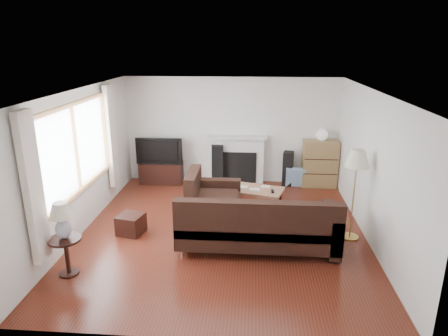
# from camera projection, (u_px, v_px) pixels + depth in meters

# --- Properties ---
(room) EXTENTS (5.10, 5.60, 2.54)m
(room) POSITION_uv_depth(u_px,v_px,m) (223.00, 165.00, 6.81)
(room) COLOR #582013
(room) RESTS_ON ground
(window) EXTENTS (0.12, 2.74, 1.54)m
(window) POSITION_uv_depth(u_px,v_px,m) (77.00, 148.00, 6.70)
(window) COLOR olive
(window) RESTS_ON room
(curtain_near) EXTENTS (0.10, 0.35, 2.10)m
(curtain_near) POSITION_uv_depth(u_px,v_px,m) (33.00, 188.00, 5.30)
(curtain_near) COLOR white
(curtain_near) RESTS_ON room
(curtain_far) EXTENTS (0.10, 0.35, 2.10)m
(curtain_far) POSITION_uv_depth(u_px,v_px,m) (111.00, 136.00, 8.19)
(curtain_far) COLOR white
(curtain_far) RESTS_ON room
(fireplace) EXTENTS (1.40, 0.26, 1.15)m
(fireplace) POSITION_uv_depth(u_px,v_px,m) (238.00, 159.00, 9.51)
(fireplace) COLOR white
(fireplace) RESTS_ON room
(tv_stand) EXTENTS (1.00, 0.45, 0.50)m
(tv_stand) POSITION_uv_depth(u_px,v_px,m) (161.00, 172.00, 9.60)
(tv_stand) COLOR black
(tv_stand) RESTS_ON ground
(television) EXTENTS (1.09, 0.14, 0.63)m
(television) POSITION_uv_depth(u_px,v_px,m) (160.00, 150.00, 9.43)
(television) COLOR black
(television) RESTS_ON tv_stand
(speaker_left) EXTENTS (0.30, 0.35, 0.95)m
(speaker_left) POSITION_uv_depth(u_px,v_px,m) (217.00, 164.00, 9.49)
(speaker_left) COLOR black
(speaker_left) RESTS_ON ground
(speaker_right) EXTENTS (0.28, 0.31, 0.81)m
(speaker_right) POSITION_uv_depth(u_px,v_px,m) (288.00, 168.00, 9.39)
(speaker_right) COLOR black
(speaker_right) RESTS_ON ground
(bookshelf) EXTENTS (0.80, 0.38, 1.10)m
(bookshelf) POSITION_uv_depth(u_px,v_px,m) (320.00, 163.00, 9.28)
(bookshelf) COLOR olive
(bookshelf) RESTS_ON ground
(globe_lamp) EXTENTS (0.27, 0.27, 0.27)m
(globe_lamp) POSITION_uv_depth(u_px,v_px,m) (322.00, 135.00, 9.07)
(globe_lamp) COLOR white
(globe_lamp) RESTS_ON bookshelf
(sectional_sofa) EXTENTS (2.80, 2.05, 0.91)m
(sectional_sofa) POSITION_uv_depth(u_px,v_px,m) (257.00, 222.00, 6.50)
(sectional_sofa) COLOR black
(sectional_sofa) RESTS_ON ground
(coffee_table) EXTENTS (1.25, 0.90, 0.44)m
(coffee_table) POSITION_uv_depth(u_px,v_px,m) (254.00, 199.00, 8.09)
(coffee_table) COLOR #9F6B4C
(coffee_table) RESTS_ON ground
(footstool) EXTENTS (0.50, 0.50, 0.35)m
(footstool) POSITION_uv_depth(u_px,v_px,m) (131.00, 224.00, 7.06)
(footstool) COLOR black
(footstool) RESTS_ON ground
(floor_lamp) EXTENTS (0.47, 0.47, 1.59)m
(floor_lamp) POSITION_uv_depth(u_px,v_px,m) (354.00, 195.00, 6.72)
(floor_lamp) COLOR #A9873A
(floor_lamp) RESTS_ON ground
(side_table) EXTENTS (0.46, 0.46, 0.58)m
(side_table) POSITION_uv_depth(u_px,v_px,m) (67.00, 256.00, 5.79)
(side_table) COLOR black
(side_table) RESTS_ON ground
(table_lamp) EXTENTS (0.34, 0.34, 0.54)m
(table_lamp) POSITION_uv_depth(u_px,v_px,m) (62.00, 221.00, 5.62)
(table_lamp) COLOR silver
(table_lamp) RESTS_ON side_table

